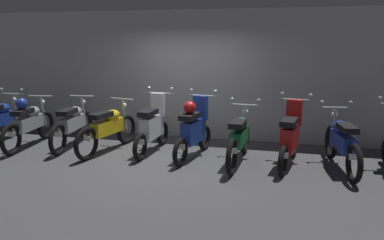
% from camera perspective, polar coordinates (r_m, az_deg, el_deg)
% --- Properties ---
extents(ground_plane, '(80.00, 80.00, 0.00)m').
position_cam_1_polar(ground_plane, '(7.21, -3.82, -6.11)').
color(ground_plane, '#424244').
extents(back_wall, '(16.11, 0.30, 2.91)m').
position_cam_1_polar(back_wall, '(8.74, -0.03, 6.92)').
color(back_wall, '#ADADB2').
rests_on(back_wall, ground).
extents(motorbike_slot_1, '(0.56, 1.95, 1.08)m').
position_cam_1_polar(motorbike_slot_1, '(8.71, -23.64, -0.34)').
color(motorbike_slot_1, black).
rests_on(motorbike_slot_1, ground).
extents(motorbike_slot_2, '(0.56, 1.95, 1.03)m').
position_cam_1_polar(motorbike_slot_2, '(8.39, -17.76, -0.57)').
color(motorbike_slot_2, black).
rests_on(motorbike_slot_2, ground).
extents(motorbike_slot_3, '(0.62, 1.93, 1.03)m').
position_cam_1_polar(motorbike_slot_3, '(7.82, -12.68, -1.19)').
color(motorbike_slot_3, black).
rests_on(motorbike_slot_3, ground).
extents(motorbike_slot_4, '(0.59, 1.68, 1.29)m').
position_cam_1_polar(motorbike_slot_4, '(7.62, -6.05, -1.02)').
color(motorbike_slot_4, black).
rests_on(motorbike_slot_4, ground).
extents(motorbike_slot_5, '(0.58, 1.67, 1.29)m').
position_cam_1_polar(motorbike_slot_5, '(7.21, 0.28, -1.39)').
color(motorbike_slot_5, black).
rests_on(motorbike_slot_5, ground).
extents(motorbike_slot_6, '(0.59, 1.95, 1.15)m').
position_cam_1_polar(motorbike_slot_6, '(6.95, 7.25, -2.65)').
color(motorbike_slot_6, black).
rests_on(motorbike_slot_6, ground).
extents(motorbike_slot_7, '(0.58, 1.67, 1.29)m').
position_cam_1_polar(motorbike_slot_7, '(6.98, 14.76, -2.60)').
color(motorbike_slot_7, black).
rests_on(motorbike_slot_7, ground).
extents(motorbike_slot_8, '(0.58, 1.94, 1.15)m').
position_cam_1_polar(motorbike_slot_8, '(7.10, 21.94, -3.14)').
color(motorbike_slot_8, black).
rests_on(motorbike_slot_8, ground).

